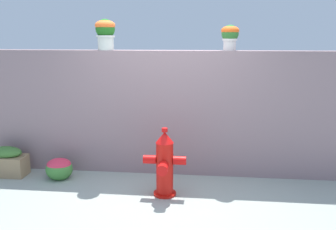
% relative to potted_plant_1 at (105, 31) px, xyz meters
% --- Properties ---
extents(ground_plane, '(24.00, 24.00, 0.00)m').
position_rel_potted_plant_1_xyz_m(ground_plane, '(0.95, -1.01, -2.19)').
color(ground_plane, '#979F96').
extents(stone_wall, '(6.39, 0.28, 1.91)m').
position_rel_potted_plant_1_xyz_m(stone_wall, '(0.95, 0.03, -1.23)').
color(stone_wall, gray).
rests_on(stone_wall, ground).
extents(potted_plant_1, '(0.30, 0.30, 0.46)m').
position_rel_potted_plant_1_xyz_m(potted_plant_1, '(0.00, 0.00, 0.00)').
color(potted_plant_1, silver).
rests_on(potted_plant_1, stone_wall).
extents(potted_plant_2, '(0.26, 0.26, 0.37)m').
position_rel_potted_plant_1_xyz_m(potted_plant_2, '(1.85, 0.05, -0.05)').
color(potted_plant_2, beige).
rests_on(potted_plant_2, stone_wall).
extents(fire_hydrant, '(0.58, 0.46, 0.94)m').
position_rel_potted_plant_1_xyz_m(fire_hydrant, '(0.99, -0.87, -1.75)').
color(fire_hydrant, red).
rests_on(fire_hydrant, ground).
extents(flower_bush_left, '(0.40, 0.36, 0.33)m').
position_rel_potted_plant_1_xyz_m(flower_bush_left, '(-0.66, -0.47, -2.02)').
color(flower_bush_left, '#428339').
rests_on(flower_bush_left, ground).
extents(planter_box, '(0.60, 0.31, 0.46)m').
position_rel_potted_plant_1_xyz_m(planter_box, '(-1.52, -0.42, -1.97)').
color(planter_box, '#977B58').
rests_on(planter_box, ground).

